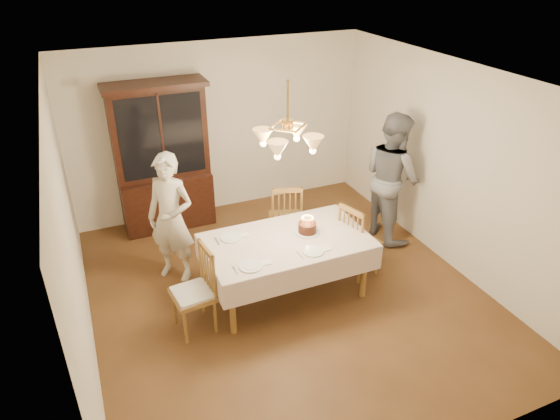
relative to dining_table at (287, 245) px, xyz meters
name	(u,v)px	position (x,y,z in m)	size (l,w,h in m)	color
ground	(286,292)	(0.00, 0.00, -0.68)	(5.00, 5.00, 0.00)	#513017
room_shell	(287,175)	(0.00, 0.00, 0.90)	(5.00, 5.00, 5.00)	white
dining_table	(287,245)	(0.00, 0.00, 0.00)	(1.90, 1.10, 0.76)	brown
china_hutch	(163,160)	(-0.95, 2.25, 0.36)	(1.38, 0.54, 2.16)	black
chair_far_side	(286,219)	(0.41, 0.95, -0.24)	(0.55, 0.53, 1.00)	brown
chair_left_end	(193,295)	(-1.18, -0.18, -0.23)	(0.47, 0.48, 1.00)	brown
chair_right_end	(359,243)	(1.01, 0.03, -0.24)	(0.53, 0.54, 1.00)	brown
elderly_woman	(171,218)	(-1.15, 0.89, 0.15)	(0.61, 0.40, 1.67)	#F4E8CE
adult_in_grey	(392,177)	(1.90, 0.70, 0.24)	(0.89, 0.70, 1.84)	slate
birthday_cake	(307,228)	(0.29, 0.05, 0.14)	(0.30, 0.30, 0.21)	white
place_setting_near_left	(252,266)	(-0.56, -0.34, 0.08)	(0.41, 0.26, 0.02)	white
place_setting_near_right	(314,251)	(0.18, -0.35, 0.08)	(0.39, 0.24, 0.02)	white
place_setting_far_left	(232,237)	(-0.57, 0.29, 0.08)	(0.40, 0.25, 0.02)	white
chandelier	(288,140)	(0.00, 0.00, 1.29)	(0.62, 0.62, 0.73)	#BF8C3F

